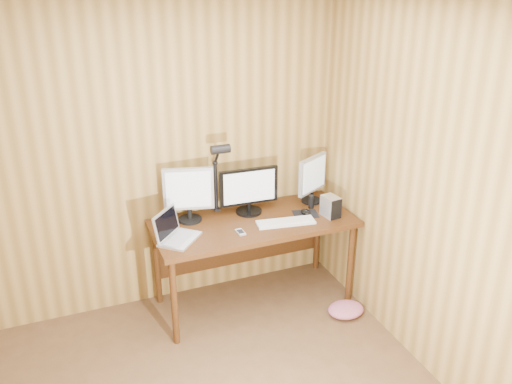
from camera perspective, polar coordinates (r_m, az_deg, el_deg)
room_shell at (r=2.45m, az=-6.52°, el=-11.62°), size 4.00×4.00×4.00m
desk at (r=4.42m, az=-0.59°, el=-4.11°), size 1.60×0.70×0.75m
monitor_center at (r=4.37m, az=-0.77°, el=0.18°), size 0.49×0.21×0.38m
monitor_left at (r=4.24m, az=-7.11°, el=-0.09°), size 0.39×0.19×0.44m
monitor_right at (r=4.59m, az=5.96°, el=1.48°), size 0.33×0.20×0.41m
laptop at (r=4.05m, az=-8.61°, el=-4.24°), size 0.39×0.39×0.22m
keyboard at (r=4.26m, az=3.15°, el=-3.18°), size 0.48×0.21×0.02m
mousepad at (r=4.43m, az=5.23°, el=-2.32°), size 0.23×0.21×0.00m
mouse at (r=4.42m, az=5.24°, el=-2.08°), size 0.10×0.13×0.04m
hard_drive at (r=4.39m, az=7.87°, el=-1.53°), size 0.13×0.17×0.17m
phone at (r=4.12m, az=-1.64°, el=-4.24°), size 0.05×0.11×0.01m
speaker at (r=4.53m, az=5.85°, el=-1.02°), size 0.05×0.05×0.11m
desk_lamp at (r=4.27m, az=-3.99°, el=2.57°), size 0.15×0.21×0.65m
fabric_pile at (r=4.55m, az=9.44°, el=-12.11°), size 0.31×0.25×0.10m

